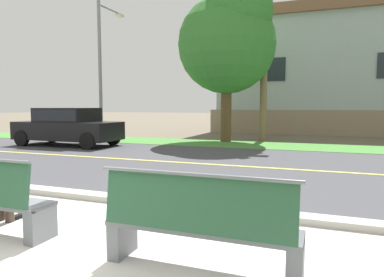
% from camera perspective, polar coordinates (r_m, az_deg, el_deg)
% --- Properties ---
extents(ground_plane, '(140.00, 140.00, 0.00)m').
position_cam_1_polar(ground_plane, '(10.98, 7.01, -3.14)').
color(ground_plane, '#665B4C').
extents(sidewalk_pavement, '(44.00, 3.60, 0.01)m').
position_cam_1_polar(sidewalk_pavement, '(4.22, -19.28, -17.34)').
color(sidewalk_pavement, beige).
rests_on(sidewalk_pavement, ground_plane).
extents(curb_edge, '(44.00, 0.30, 0.11)m').
position_cam_1_polar(curb_edge, '(5.74, -6.55, -10.42)').
color(curb_edge, '#ADA89E').
rests_on(curb_edge, ground_plane).
extents(street_asphalt, '(52.00, 8.00, 0.01)m').
position_cam_1_polar(street_asphalt, '(9.55, 4.89, -4.38)').
color(street_asphalt, '#424247').
rests_on(street_asphalt, ground_plane).
extents(road_centre_line, '(48.00, 0.14, 0.01)m').
position_cam_1_polar(road_centre_line, '(9.55, 4.89, -4.35)').
color(road_centre_line, '#E0CC4C').
rests_on(road_centre_line, ground_plane).
extents(far_verge_grass, '(48.00, 2.80, 0.02)m').
position_cam_1_polar(far_verge_grass, '(14.68, 10.49, -1.03)').
color(far_verge_grass, '#478438').
rests_on(far_verge_grass, ground_plane).
extents(bench_right, '(1.93, 0.48, 1.01)m').
position_cam_1_polar(bench_right, '(3.44, 1.14, -14.20)').
color(bench_right, slate).
rests_on(bench_right, ground_plane).
extents(car_black_near, '(4.30, 1.86, 1.54)m').
position_cam_1_polar(car_black_near, '(15.05, -19.71, 2.13)').
color(car_black_near, black).
rests_on(car_black_near, ground_plane).
extents(streetlamp, '(0.24, 2.10, 6.50)m').
position_cam_1_polar(streetlamp, '(17.40, -14.45, 12.21)').
color(streetlamp, gray).
rests_on(streetlamp, ground_plane).
extents(shade_tree_far_left, '(4.33, 4.33, 7.15)m').
position_cam_1_polar(shade_tree_far_left, '(15.97, 6.13, 16.25)').
color(shade_tree_far_left, brown).
rests_on(shade_tree_far_left, ground_plane).
extents(garden_wall, '(13.00, 0.36, 1.40)m').
position_cam_1_polar(garden_wall, '(20.25, 21.05, 2.39)').
color(garden_wall, gray).
rests_on(garden_wall, ground_plane).
extents(house_across_street, '(13.55, 6.91, 7.28)m').
position_cam_1_polar(house_across_street, '(23.52, 21.45, 10.02)').
color(house_across_street, '#A3ADB2').
rests_on(house_across_street, ground_plane).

